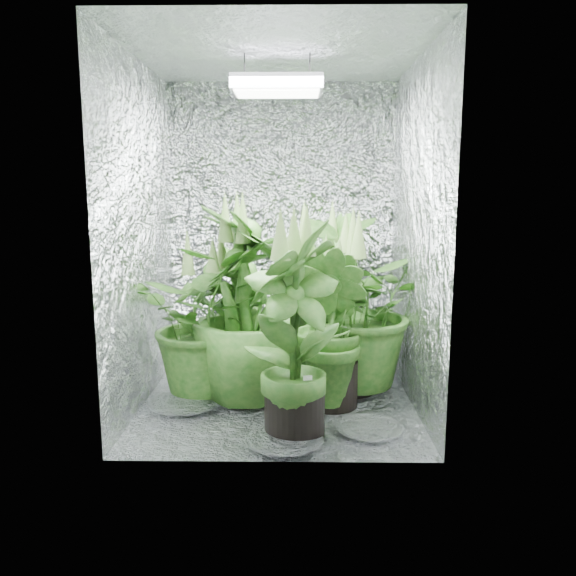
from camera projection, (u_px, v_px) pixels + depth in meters
The scene contains 13 objects.
ground at pixel (278, 399), 3.41m from camera, with size 1.60×1.60×0.00m, color silver.
walls at pixel (278, 235), 3.25m from camera, with size 1.62×1.62×2.00m.
ceiling at pixel (277, 53), 3.08m from camera, with size 1.60×1.60×0.01m, color silver.
grow_lamp at pixel (277, 86), 3.11m from camera, with size 0.50×0.30×0.22m.
plant_a at pixel (207, 320), 3.40m from camera, with size 0.86×0.86×1.01m.
plant_b at pixel (240, 318), 3.57m from camera, with size 0.65×0.65×1.00m.
plant_c at pixel (319, 293), 3.95m from camera, with size 0.68×0.68×1.18m.
plant_d at pixel (245, 307), 3.30m from camera, with size 0.87×0.87×1.24m.
plant_e at pixel (351, 307), 3.48m from camera, with size 1.16×1.16×1.15m.
plant_f at pixel (295, 333), 2.81m from camera, with size 0.79×0.79×1.19m.
plant_g at pixel (332, 329), 3.25m from camera, with size 0.70×0.70×1.03m.
circulation_fan at pixel (367, 358), 3.68m from camera, with size 0.19×0.35×0.41m.
plant_label at pixel (308, 383), 2.82m from camera, with size 0.05×0.01×0.07m, color white.
Camera 1 is at (0.11, -3.25, 1.25)m, focal length 35.00 mm.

